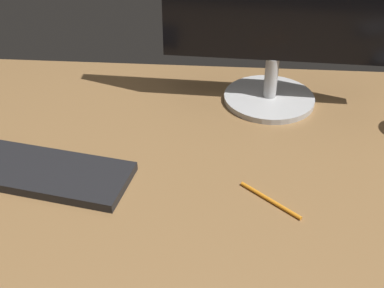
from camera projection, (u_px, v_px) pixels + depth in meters
desk at (226, 164)px, 104.23cm from camera, size 140.00×84.00×2.00cm
monitor at (278, 13)px, 110.40cm from camera, size 50.29×21.61×40.49cm
keyboard at (38, 171)px, 99.08cm from camera, size 37.91×19.64×1.81cm
pen at (270, 200)px, 92.99cm from camera, size 10.75×9.44×0.71cm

